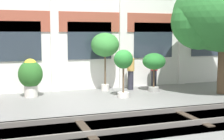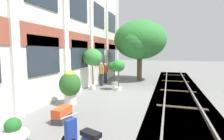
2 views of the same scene
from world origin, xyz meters
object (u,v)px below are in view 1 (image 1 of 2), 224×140
(potted_plant_ribbed_drum, at_px, (31,75))
(resident_by_doorway, at_px, (131,70))
(potted_plant_terracotta_small, at_px, (123,63))
(resident_watching_tracks, at_px, (154,70))
(potted_plant_tall_urn, at_px, (154,63))
(potted_plant_low_pan, at_px, (105,46))

(potted_plant_ribbed_drum, distance_m, resident_by_doorway, 4.49)
(potted_plant_terracotta_small, relative_size, resident_watching_tracks, 1.25)
(potted_plant_ribbed_drum, xyz_separation_m, potted_plant_terracotta_small, (3.53, -1.31, 0.50))
(potted_plant_tall_urn, height_order, potted_plant_terracotta_small, potted_plant_terracotta_small)
(potted_plant_low_pan, distance_m, potted_plant_ribbed_drum, 3.49)
(potted_plant_tall_urn, relative_size, potted_plant_terracotta_small, 0.89)
(potted_plant_tall_urn, relative_size, resident_by_doorway, 1.03)
(potted_plant_ribbed_drum, relative_size, resident_watching_tracks, 1.01)
(potted_plant_tall_urn, height_order, potted_plant_ribbed_drum, potted_plant_tall_urn)
(potted_plant_low_pan, height_order, resident_watching_tracks, potted_plant_low_pan)
(potted_plant_ribbed_drum, bearing_deg, resident_by_doorway, 2.89)
(potted_plant_tall_urn, bearing_deg, resident_watching_tracks, 62.92)
(potted_plant_low_pan, bearing_deg, potted_plant_terracotta_small, -81.56)
(potted_plant_terracotta_small, distance_m, resident_by_doorway, 1.88)
(potted_plant_low_pan, height_order, resident_by_doorway, potted_plant_low_pan)
(potted_plant_tall_urn, distance_m, potted_plant_terracotta_small, 1.94)
(potted_plant_tall_urn, bearing_deg, resident_by_doorway, 138.18)
(potted_plant_tall_urn, height_order, resident_by_doorway, potted_plant_tall_urn)
(potted_plant_terracotta_small, bearing_deg, potted_plant_tall_urn, 24.51)
(resident_watching_tracks, bearing_deg, potted_plant_tall_urn, -102.36)
(potted_plant_ribbed_drum, bearing_deg, potted_plant_terracotta_small, -20.31)
(potted_plant_tall_urn, relative_size, resident_watching_tracks, 1.10)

